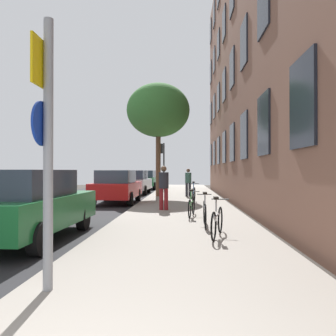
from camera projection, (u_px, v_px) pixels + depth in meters
ground_plane at (113, 203)px, 16.57m from camera, size 41.80×41.80×0.00m
road_asphalt at (72, 203)px, 16.67m from camera, size 7.00×38.00×0.01m
sidewalk at (183, 202)px, 16.40m from camera, size 4.20×38.00×0.12m
building_facade at (238, 46)px, 15.84m from camera, size 0.56×27.00×15.12m
sign_post at (46, 136)px, 4.16m from camera, size 0.15×0.60×3.40m
traffic_light at (163, 158)px, 27.27m from camera, size 0.43×0.24×3.76m
tree_near at (158, 111)px, 19.55m from camera, size 3.70×3.70×6.62m
bicycle_0 at (217, 221)px, 7.49m from camera, size 0.55×1.60×0.92m
bicycle_1 at (205, 212)px, 9.01m from camera, size 0.42×1.68×0.92m
bicycle_2 at (192, 206)px, 10.81m from camera, size 0.42×1.64×0.89m
bicycle_3 at (194, 194)px, 15.55m from camera, size 0.42×1.77×0.99m
pedestrian_0 at (164, 185)px, 12.65m from camera, size 0.53×0.53×1.67m
pedestrian_1 at (188, 181)px, 19.28m from camera, size 0.41×0.41×1.61m
car_0 at (28, 204)px, 7.57m from camera, size 1.94×4.38×1.62m
car_1 at (117, 186)px, 16.27m from camera, size 1.92×4.08×1.62m
car_2 at (134, 182)px, 22.88m from camera, size 2.06×4.07×1.62m
car_3 at (146, 179)px, 29.01m from camera, size 2.01×4.29×1.62m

